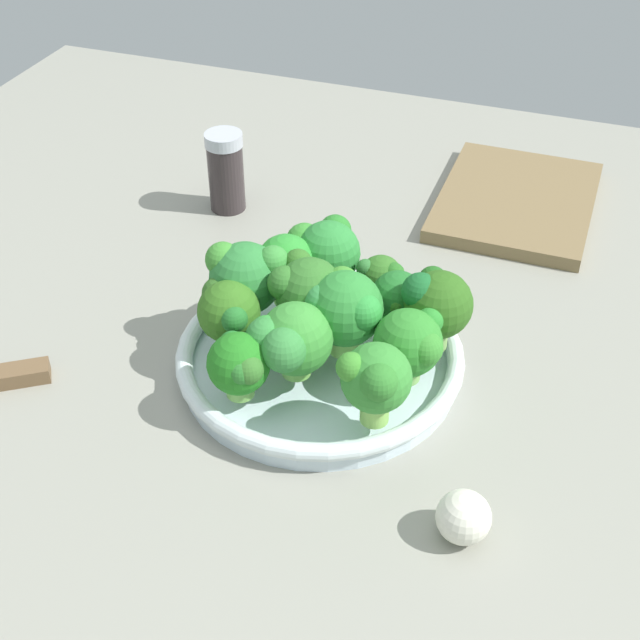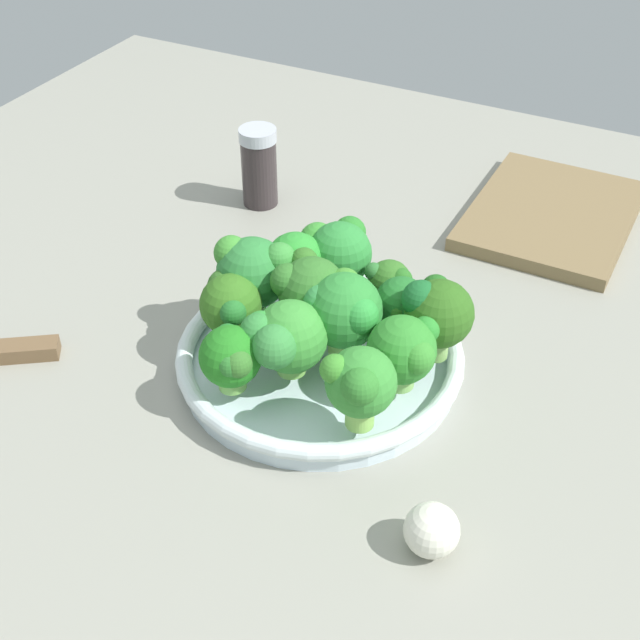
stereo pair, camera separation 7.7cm
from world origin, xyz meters
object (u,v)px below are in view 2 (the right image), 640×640
at_px(broccoli_floret_2, 253,270).
at_px(garlic_bulb, 432,530).
at_px(broccoli_floret_0, 231,357).
at_px(broccoli_floret_5, 296,263).
at_px(broccoli_floret_7, 404,304).
at_px(broccoli_floret_1, 404,351).
at_px(pepper_shaker, 259,166).
at_px(broccoli_floret_9, 359,384).
at_px(broccoli_floret_12, 390,282).
at_px(broccoli_floret_8, 337,251).
at_px(cutting_board, 552,215).
at_px(broccoli_floret_4, 343,310).
at_px(broccoli_floret_11, 437,312).
at_px(broccoli_floret_10, 284,338).
at_px(broccoli_floret_6, 230,303).
at_px(bowl, 320,358).
at_px(broccoli_floret_3, 309,289).

height_order(broccoli_floret_2, garlic_bulb, broccoli_floret_2).
relative_size(broccoli_floret_0, broccoli_floret_5, 0.84).
bearing_deg(broccoli_floret_7, broccoli_floret_0, -37.68).
bearing_deg(broccoli_floret_1, broccoli_floret_5, -115.84).
distance_m(broccoli_floret_1, garlic_bulb, 0.16).
relative_size(broccoli_floret_5, pepper_shaker, 0.76).
xyz_separation_m(broccoli_floret_9, pepper_shaker, (-0.31, -0.27, -0.03)).
height_order(broccoli_floret_5, broccoli_floret_12, broccoli_floret_5).
height_order(broccoli_floret_8, cutting_board, broccoli_floret_8).
distance_m(broccoli_floret_0, broccoli_floret_1, 0.14).
bearing_deg(broccoli_floret_4, broccoli_floret_9, 33.36).
distance_m(broccoli_floret_2, broccoli_floret_8, 0.09).
height_order(broccoli_floret_7, garlic_bulb, broccoli_floret_7).
bearing_deg(broccoli_floret_11, broccoli_floret_5, -96.51).
distance_m(broccoli_floret_0, broccoli_floret_12, 0.18).
relative_size(broccoli_floret_0, broccoli_floret_10, 0.77).
bearing_deg(broccoli_floret_11, pepper_shaker, -124.40).
bearing_deg(broccoli_floret_0, broccoli_floret_6, -148.22).
relative_size(broccoli_floret_0, pepper_shaker, 0.63).
relative_size(bowl, broccoli_floret_9, 3.53).
relative_size(broccoli_floret_10, broccoli_floret_12, 1.47).
distance_m(broccoli_floret_0, broccoli_floret_8, 0.17).
distance_m(broccoli_floret_0, broccoli_floret_6, 0.07).
height_order(broccoli_floret_1, broccoli_floret_5, broccoli_floret_5).
distance_m(broccoli_floret_4, pepper_shaker, 0.32).
height_order(broccoli_floret_3, broccoli_floret_11, broccoli_floret_3).
relative_size(broccoli_floret_5, broccoli_floret_12, 1.35).
xyz_separation_m(broccoli_floret_7, pepper_shaker, (-0.19, -0.26, -0.02)).
bearing_deg(broccoli_floret_1, broccoli_floret_8, -132.29).
bearing_deg(broccoli_floret_0, broccoli_floret_5, -175.57).
bearing_deg(broccoli_floret_5, broccoli_floret_0, 4.43).
height_order(broccoli_floret_2, broccoli_floret_5, broccoli_floret_2).
relative_size(broccoli_floret_0, garlic_bulb, 1.44).
distance_m(broccoli_floret_6, pepper_shaker, 0.29).
xyz_separation_m(broccoli_floret_11, pepper_shaker, (-0.20, -0.29, -0.03)).
height_order(broccoli_floret_7, broccoli_floret_9, broccoli_floret_9).
height_order(bowl, broccoli_floret_10, broccoli_floret_10).
bearing_deg(broccoli_floret_5, broccoli_floret_11, 83.49).
relative_size(broccoli_floret_1, broccoli_floret_6, 1.03).
bearing_deg(broccoli_floret_9, broccoli_floret_3, -134.54).
xyz_separation_m(bowl, broccoli_floret_8, (-0.09, -0.03, 0.06)).
bearing_deg(broccoli_floret_11, broccoli_floret_8, -113.19).
xyz_separation_m(broccoli_floret_7, broccoli_floret_8, (-0.04, -0.09, 0.01)).
distance_m(broccoli_floret_0, broccoli_floret_9, 0.11).
bearing_deg(broccoli_floret_3, broccoli_floret_5, -138.64).
bearing_deg(broccoli_floret_1, bowl, -99.53).
height_order(garlic_bulb, pepper_shaker, pepper_shaker).
distance_m(bowl, garlic_bulb, 0.22).
bearing_deg(broccoli_floret_1, broccoli_floret_10, -71.34).
relative_size(broccoli_floret_10, cutting_board, 0.34).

